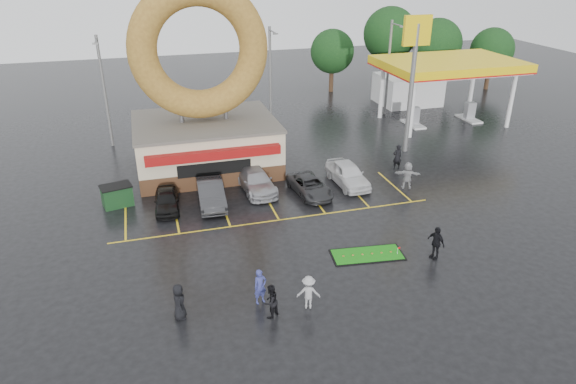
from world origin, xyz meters
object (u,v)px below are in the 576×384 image
object	(u,v)px
shell_sign	(414,60)
car_grey	(310,186)
person_cameraman	(436,243)
car_black	(167,200)
person_blue	(260,287)
streetlight_left	(104,89)
car_dgrey	(211,193)
car_silver	(256,181)
donut_shop	(204,110)
dumpster	(117,196)
streetlight_right	(389,66)
gas_station	(430,77)
streetlight_mid	(270,76)
putting_green	(367,255)
car_white	(348,174)

from	to	relation	value
shell_sign	car_grey	size ratio (longest dim) A/B	2.47
shell_sign	person_cameraman	world-z (taller)	shell_sign
car_black	person_blue	bearing A→B (deg)	-68.93
streetlight_left	person_blue	xyz separation A→B (m)	(7.06, -24.03, -3.91)
car_dgrey	car_silver	xyz separation A→B (m)	(3.25, 1.27, -0.06)
donut_shop	dumpster	xyz separation A→B (m)	(-6.43, -4.75, -3.81)
car_dgrey	person_cameraman	bearing A→B (deg)	-40.23
shell_sign	streetlight_right	size ratio (longest dim) A/B	1.18
shell_sign	car_black	world-z (taller)	shell_sign
dumpster	streetlight_right	bearing A→B (deg)	14.88
gas_station	streetlight_mid	world-z (taller)	streetlight_mid
shell_sign	car_grey	bearing A→B (deg)	-150.82
putting_green	streetlight_left	bearing A→B (deg)	121.99
streetlight_mid	putting_green	bearing A→B (deg)	-91.19
person_cameraman	dumpster	size ratio (longest dim) A/B	1.03
gas_station	car_black	size ratio (longest dim) A/B	3.69
streetlight_right	car_dgrey	bearing A→B (deg)	-142.28
donut_shop	person_blue	bearing A→B (deg)	-89.78
donut_shop	shell_sign	distance (m)	16.29
streetlight_right	putting_green	size ratio (longest dim) A/B	2.21
donut_shop	dumpster	world-z (taller)	donut_shop
streetlight_left	car_grey	bearing A→B (deg)	-46.28
car_dgrey	donut_shop	bearing A→B (deg)	86.68
donut_shop	car_black	xyz separation A→B (m)	(-3.42, -6.21, -3.84)
shell_sign	streetlight_left	distance (m)	24.46
car_grey	person_blue	size ratio (longest dim) A/B	2.45
streetlight_left	car_grey	size ratio (longest dim) A/B	2.10
shell_sign	car_grey	xyz separation A→B (m)	(-10.06, -5.62, -6.78)
shell_sign	putting_green	bearing A→B (deg)	-124.57
car_dgrey	streetlight_mid	bearing A→B (deg)	64.19
dumpster	person_cameraman	bearing A→B (deg)	-47.88
streetlight_left	car_silver	xyz separation A→B (m)	(9.61, -11.92, -4.07)
donut_shop	streetlight_right	distance (m)	21.00
gas_station	dumpster	xyz separation A→B (m)	(-29.43, -12.72, -3.05)
donut_shop	streetlight_left	bearing A→B (deg)	135.22
car_white	streetlight_right	bearing A→B (deg)	53.38
streetlight_mid	putting_green	world-z (taller)	streetlight_mid
shell_sign	streetlight_left	bearing A→B (deg)	161.01
gas_station	car_grey	distance (m)	22.64
car_grey	person_cameraman	world-z (taller)	person_cameraman
gas_station	person_cameraman	xyz separation A→B (m)	(-13.14, -23.89, -2.77)
car_white	putting_green	bearing A→B (deg)	-107.78
streetlight_left	car_silver	distance (m)	15.84
car_black	car_grey	distance (m)	9.37
donut_shop	streetlight_mid	size ratio (longest dim) A/B	1.50
streetlight_left	dumpster	world-z (taller)	streetlight_left
gas_station	car_dgrey	bearing A→B (deg)	-148.99
car_dgrey	person_blue	distance (m)	10.87
gas_station	car_grey	world-z (taller)	gas_station
person_blue	car_black	bearing A→B (deg)	91.78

